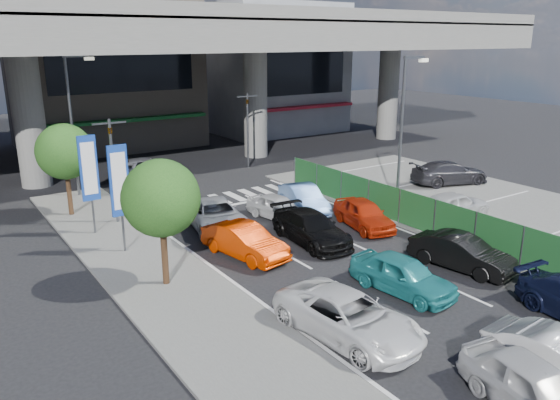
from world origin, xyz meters
TOP-DOWN VIEW (x-y plane):
  - ground at (0.00, 0.00)m, footprint 120.00×120.00m
  - parking_lot at (11.00, 2.00)m, footprint 12.00×28.00m
  - sidewalk_left at (-7.00, 4.00)m, footprint 4.00×30.00m
  - fence_run at (5.30, 1.00)m, footprint 0.16×22.00m
  - expressway at (0.00, 22.00)m, footprint 64.00×14.00m
  - building_center at (0.00, 32.97)m, footprint 14.00×10.90m
  - building_east at (16.00, 31.97)m, footprint 12.00×10.90m
  - traffic_light_left at (-6.20, 12.00)m, footprint 1.60×1.24m
  - traffic_light_right at (5.50, 19.00)m, footprint 1.60×1.24m
  - street_lamp_right at (7.17, 6.00)m, footprint 1.65×0.22m
  - street_lamp_left at (-6.33, 18.00)m, footprint 1.65×0.22m
  - signboard_near at (-7.20, 7.99)m, footprint 0.80×0.14m
  - signboard_far at (-7.60, 10.99)m, footprint 0.80×0.14m
  - tree_near at (-7.00, 4.00)m, footprint 2.80×2.80m
  - tree_far at (-7.80, 14.50)m, footprint 2.80×2.80m
  - van_white_back_left at (-2.41, -7.78)m, footprint 2.24×4.26m
  - sedan_white_mid_left at (-3.79, -2.50)m, footprint 2.88×5.21m
  - taxi_teal_mid at (-0.15, -1.25)m, footprint 2.11×4.22m
  - hatch_black_mid_right at (3.33, -1.08)m, footprint 2.14×4.32m
  - taxi_orange_left at (-3.14, 4.82)m, footprint 2.22×4.39m
  - sedan_black_mid at (0.17, 4.60)m, footprint 2.27×4.88m
  - taxi_orange_right at (3.51, 4.79)m, footprint 2.52×4.32m
  - wagon_silver_front_left at (-2.52, 8.63)m, footprint 3.18×5.31m
  - sedan_white_front_mid at (0.81, 8.21)m, footprint 2.13×3.85m
  - kei_truck_front_right at (2.65, 8.53)m, footprint 2.47×4.42m
  - crossing_wagon_silver at (-1.68, 19.79)m, footprint 5.35×3.41m
  - parked_sedan_white at (8.03, 3.15)m, footprint 4.22×1.72m
  - parked_sedan_dgrey at (13.47, 7.83)m, footprint 5.26×3.35m
  - traffic_cone at (6.61, 5.59)m, footprint 0.37×0.37m

SIDE VIEW (x-z plane):
  - ground at x=0.00m, z-range 0.00..0.00m
  - parking_lot at x=11.00m, z-range 0.00..0.06m
  - sidewalk_left at x=-7.00m, z-range 0.00..0.12m
  - traffic_cone at x=6.61m, z-range 0.06..0.70m
  - sedan_white_front_mid at x=0.81m, z-range 0.00..1.24m
  - hatch_black_mid_right at x=3.33m, z-range 0.00..1.36m
  - crossing_wagon_silver at x=-1.68m, z-range 0.00..1.38m
  - sedan_black_mid at x=0.17m, z-range 0.00..1.38m
  - taxi_orange_left at x=-3.14m, z-range 0.00..1.38m
  - van_white_back_left at x=-2.41m, z-range 0.00..1.38m
  - sedan_white_mid_left at x=-3.79m, z-range 0.00..1.38m
  - taxi_teal_mid at x=-0.15m, z-range 0.00..1.38m
  - taxi_orange_right at x=3.51m, z-range 0.00..1.38m
  - wagon_silver_front_left at x=-2.52m, z-range 0.00..1.38m
  - kei_truck_front_right at x=2.65m, z-range 0.00..1.38m
  - parked_sedan_dgrey at x=13.47m, z-range 0.06..1.48m
  - parked_sedan_white at x=8.03m, z-range 0.06..1.49m
  - fence_run at x=5.30m, z-range 0.00..1.80m
  - signboard_near at x=-7.20m, z-range 0.71..5.41m
  - signboard_far at x=-7.60m, z-range 0.71..5.41m
  - tree_near at x=-7.00m, z-range 0.99..5.79m
  - tree_far at x=-7.80m, z-range 0.99..5.79m
  - traffic_light_left at x=-6.20m, z-range 1.34..6.54m
  - traffic_light_right at x=5.50m, z-range 1.34..6.54m
  - street_lamp_right at x=7.17m, z-range 0.77..8.77m
  - street_lamp_left at x=-6.33m, z-range 0.77..8.77m
  - building_east at x=16.00m, z-range -0.01..11.99m
  - building_center at x=0.00m, z-range -0.01..14.99m
  - expressway at x=0.00m, z-range 3.39..14.14m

